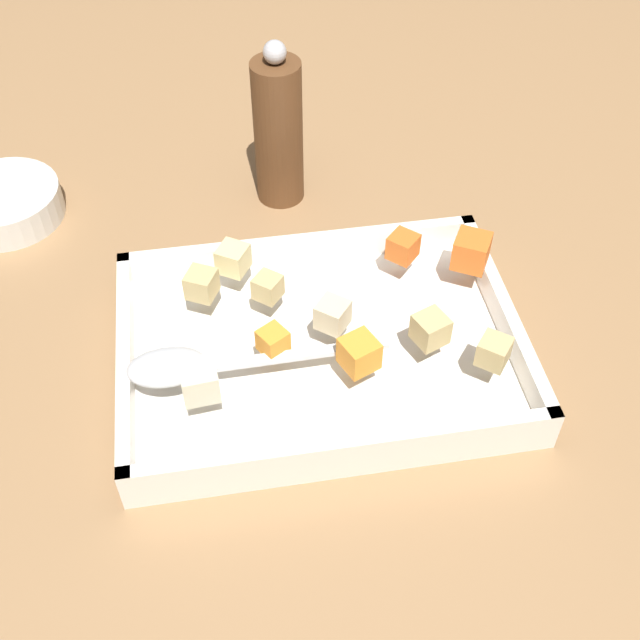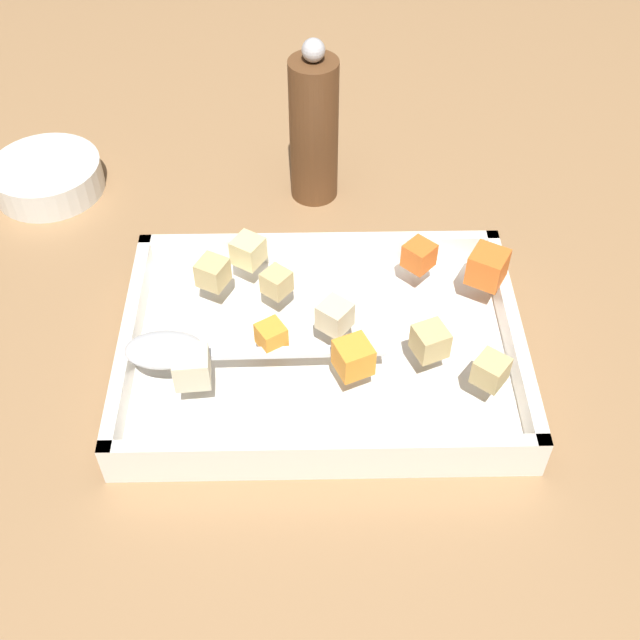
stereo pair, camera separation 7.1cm
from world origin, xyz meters
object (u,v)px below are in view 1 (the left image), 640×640
baking_dish (320,350)px  pepper_mill (278,131)px  small_prep_bowl (5,203)px  serving_spoon (183,365)px

baking_dish → pepper_mill: size_ratio=1.92×
baking_dish → small_prep_bowl: (-0.31, 0.27, 0.00)m
serving_spoon → pepper_mill: bearing=66.5°
pepper_mill → serving_spoon: bearing=-112.7°
baking_dish → small_prep_bowl: 0.41m
serving_spoon → small_prep_bowl: (-0.19, 0.30, -0.04)m
baking_dish → serving_spoon: 0.13m
pepper_mill → small_prep_bowl: pepper_mill is taller
baking_dish → pepper_mill: bearing=90.8°
baking_dish → pepper_mill: (-0.00, 0.25, 0.07)m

